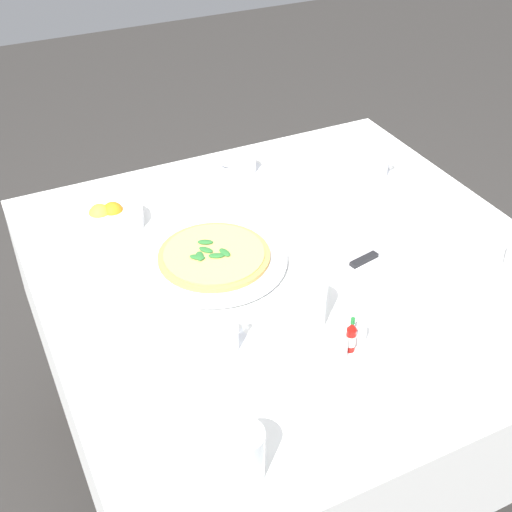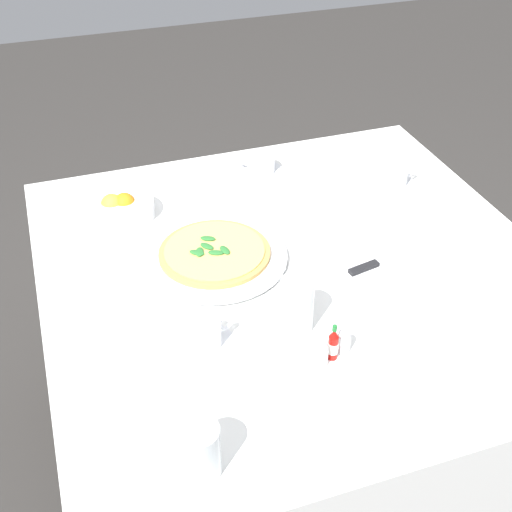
{
  "view_description": "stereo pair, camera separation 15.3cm",
  "coord_description": "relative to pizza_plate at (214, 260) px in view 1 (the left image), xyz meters",
  "views": [
    {
      "loc": [
        -0.62,
        -1.06,
        1.66
      ],
      "look_at": [
        -0.09,
        0.04,
        0.74
      ],
      "focal_mm": 46.85,
      "sensor_mm": 36.0,
      "label": 1
    },
    {
      "loc": [
        -0.48,
        -1.12,
        1.66
      ],
      "look_at": [
        -0.09,
        0.04,
        0.74
      ],
      "focal_mm": 46.85,
      "sensor_mm": 36.0,
      "label": 2
    }
  ],
  "objects": [
    {
      "name": "pizza",
      "position": [
        -0.0,
        0.0,
        0.01
      ],
      "size": [
        0.26,
        0.26,
        0.02
      ],
      "color": "tan",
      "rests_on": "pizza_plate"
    },
    {
      "name": "napkin_folded",
      "position": [
        0.35,
        -0.16,
        -0.0
      ],
      "size": [
        0.25,
        0.18,
        0.02
      ],
      "rotation": [
        0.0,
        0.0,
        0.27
      ],
      "color": "white",
      "rests_on": "dining_table"
    },
    {
      "name": "coffee_cup_left_edge",
      "position": [
        0.23,
        0.35,
        0.02
      ],
      "size": [
        0.13,
        0.13,
        0.06
      ],
      "color": "white",
      "rests_on": "dining_table"
    },
    {
      "name": "hot_sauce_bottle",
      "position": [
        0.13,
        -0.37,
        0.02
      ],
      "size": [
        0.02,
        0.02,
        0.08
      ],
      "color": "#B7140F",
      "rests_on": "dining_table"
    },
    {
      "name": "ground_plane",
      "position": [
        0.17,
        -0.08,
        -0.73
      ],
      "size": [
        8.0,
        8.0,
        0.0
      ],
      "primitive_type": "plane",
      "color": "#33302D"
    },
    {
      "name": "water_glass_center_back",
      "position": [
        0.09,
        -0.27,
        0.04
      ],
      "size": [
        0.07,
        0.07,
        0.12
      ],
      "color": "white",
      "rests_on": "dining_table"
    },
    {
      "name": "water_glass_far_left",
      "position": [
        -0.18,
        -0.54,
        0.04
      ],
      "size": [
        0.07,
        0.07,
        0.1
      ],
      "color": "white",
      "rests_on": "dining_table"
    },
    {
      "name": "coffee_cup_far_right",
      "position": [
        0.55,
        0.17,
        0.02
      ],
      "size": [
        0.13,
        0.13,
        0.06
      ],
      "color": "white",
      "rests_on": "dining_table"
    },
    {
      "name": "citrus_bowl",
      "position": [
        -0.17,
        0.26,
        0.02
      ],
      "size": [
        0.15,
        0.15,
        0.06
      ],
      "color": "white",
      "rests_on": "dining_table"
    },
    {
      "name": "pizza_plate",
      "position": [
        0.0,
        0.0,
        0.0
      ],
      "size": [
        0.34,
        0.34,
        0.02
      ],
      "color": "white",
      "rests_on": "dining_table"
    },
    {
      "name": "pepper_shaker",
      "position": [
        0.1,
        -0.38,
        0.01
      ],
      "size": [
        0.03,
        0.03,
        0.06
      ],
      "color": "white",
      "rests_on": "dining_table"
    },
    {
      "name": "dinner_knife",
      "position": [
        0.35,
        -0.15,
        0.01
      ],
      "size": [
        0.19,
        0.06,
        0.01
      ],
      "rotation": [
        0.0,
        0.0,
        0.19
      ],
      "color": "silver",
      "rests_on": "napkin_folded"
    },
    {
      "name": "dining_table",
      "position": [
        0.17,
        -0.08,
        -0.14
      ],
      "size": [
        1.15,
        1.15,
        0.72
      ],
      "color": "white",
      "rests_on": "ground_plane"
    },
    {
      "name": "salt_shaker",
      "position": [
        0.16,
        -0.36,
        0.01
      ],
      "size": [
        0.03,
        0.03,
        0.06
      ],
      "color": "white",
      "rests_on": "dining_table"
    },
    {
      "name": "coffee_cup_back_corner",
      "position": [
        -0.1,
        -0.26,
        0.01
      ],
      "size": [
        0.13,
        0.13,
        0.06
      ],
      "color": "white",
      "rests_on": "dining_table"
    }
  ]
}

